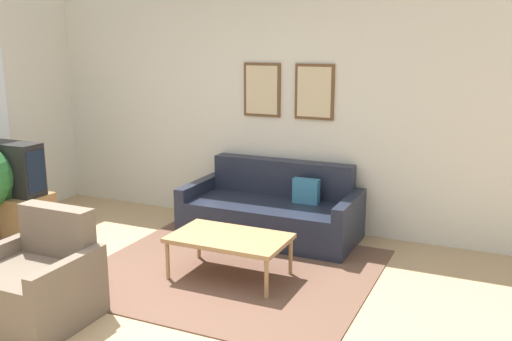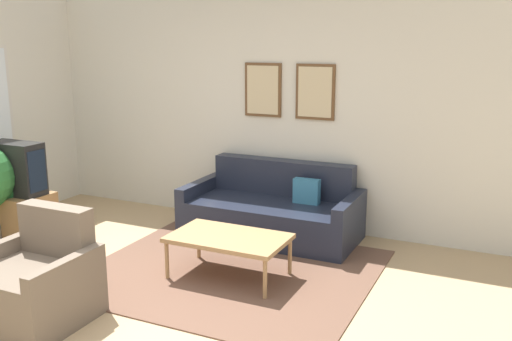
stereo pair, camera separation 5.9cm
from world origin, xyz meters
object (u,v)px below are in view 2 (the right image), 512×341
object	(u,v)px
coffee_table	(229,239)
armchair	(35,284)
couch	(273,212)
tv	(16,168)

from	to	relation	value
coffee_table	armchair	bearing A→B (deg)	-126.28
couch	coffee_table	xyz separation A→B (m)	(0.09, -1.19, 0.09)
couch	coffee_table	world-z (taller)	couch
coffee_table	tv	distance (m)	2.55
couch	armchair	xyz separation A→B (m)	(-0.89, -2.52, 0.01)
couch	tv	distance (m)	2.77
couch	armchair	distance (m)	2.67
coffee_table	tv	xyz separation A→B (m)	(-2.52, -0.03, 0.42)
couch	tv	world-z (taller)	tv
couch	armchair	size ratio (longest dim) A/B	2.22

